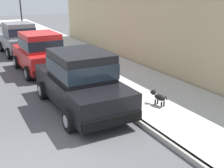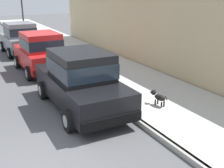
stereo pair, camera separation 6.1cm
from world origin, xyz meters
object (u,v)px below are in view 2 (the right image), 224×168
object	(u,v)px
car_black_sedan	(80,80)
fire_hydrant	(111,82)
dog_black	(158,97)
car_red_hatchback	(41,52)
street_lamp	(21,1)
car_grey_hatchback	(20,38)

from	to	relation	value
car_black_sedan	fire_hydrant	size ratio (longest dim) A/B	6.36
car_black_sedan	dog_black	world-z (taller)	car_black_sedan
car_red_hatchback	street_lamp	size ratio (longest dim) A/B	0.87
car_grey_hatchback	fire_hydrant	size ratio (longest dim) A/B	5.32
car_grey_hatchback	dog_black	bearing A→B (deg)	-78.15
dog_black	car_red_hatchback	bearing A→B (deg)	109.66
car_black_sedan	car_grey_hatchback	size ratio (longest dim) A/B	1.20
car_grey_hatchback	street_lamp	world-z (taller)	street_lamp
street_lamp	fire_hydrant	bearing A→B (deg)	-89.61
dog_black	fire_hydrant	bearing A→B (deg)	109.36
fire_hydrant	street_lamp	size ratio (longest dim) A/B	0.16
car_red_hatchback	car_grey_hatchback	size ratio (longest dim) A/B	0.99
car_grey_hatchback	dog_black	world-z (taller)	car_grey_hatchback
car_red_hatchback	car_grey_hatchback	xyz separation A→B (m)	(-0.05, 4.60, 0.00)
car_black_sedan	car_grey_hatchback	xyz separation A→B (m)	(-0.07, 9.51, -0.01)
car_grey_hatchback	fire_hydrant	bearing A→B (deg)	-79.91
car_black_sedan	fire_hydrant	xyz separation A→B (m)	(1.50, 0.71, -0.51)
dog_black	fire_hydrant	size ratio (longest dim) A/B	1.04
car_grey_hatchback	car_red_hatchback	bearing A→B (deg)	-89.33
dog_black	street_lamp	distance (m)	17.03
car_black_sedan	car_red_hatchback	world-z (taller)	car_black_sedan
fire_hydrant	street_lamp	bearing A→B (deg)	90.39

